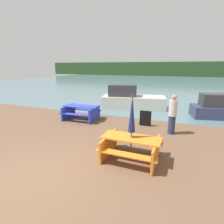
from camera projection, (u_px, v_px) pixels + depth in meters
ground_plane at (37, 174)px, 4.74m from camera, size 60.00×60.00×0.00m
water at (162, 82)px, 32.72m from camera, size 60.00×50.00×0.00m
far_treeline at (170, 69)px, 50.20m from camera, size 80.00×1.60×4.00m
picnic_table_orange at (131, 146)px, 5.43m from camera, size 1.81×1.39×0.73m
picnic_table_blue at (81, 111)px, 9.53m from camera, size 1.95×1.48×0.77m
umbrella_navy at (132, 114)px, 5.17m from camera, size 0.22×0.22×2.07m
boat at (131, 100)px, 12.11m from camera, size 4.48×2.50×1.61m
person at (172, 115)px, 7.39m from camera, size 0.34×0.34×1.70m
signboard at (145, 118)px, 8.51m from camera, size 0.55×0.08×0.75m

